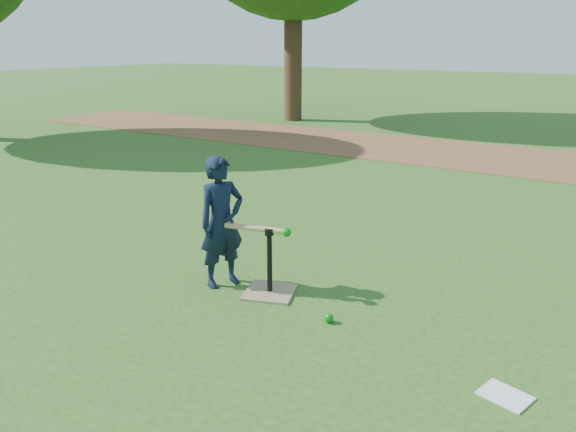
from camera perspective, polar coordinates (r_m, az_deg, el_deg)
The scene contains 7 objects.
ground at distance 5.07m, azimuth -3.09°, elevation -8.04°, with size 80.00×80.00×0.00m, color #285116.
dirt_strip at distance 11.71m, azimuth 19.10°, elevation 5.75°, with size 24.00×3.00×0.01m, color brown.
child at distance 5.11m, azimuth -6.75°, elevation -0.63°, with size 0.44×0.29×1.21m, color black.
wiffle_ball_ground at distance 4.60m, azimuth 4.17°, elevation -10.30°, with size 0.08×0.08×0.08m, color #0B7F11.
clipboard at distance 4.01m, azimuth 21.19°, elevation -16.65°, with size 0.30×0.23×0.01m, color white.
batting_tee at distance 5.06m, azimuth -1.86°, elevation -6.70°, with size 0.55×0.55×0.61m.
swing_action at distance 4.92m, azimuth -2.90°, elevation -1.31°, with size 0.66×0.20×0.08m.
Camera 1 is at (2.72, -3.69, 2.17)m, focal length 35.00 mm.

